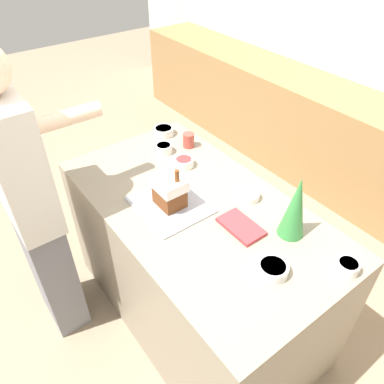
# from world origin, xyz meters

# --- Properties ---
(ground_plane) EXTENTS (12.00, 12.00, 0.00)m
(ground_plane) POSITION_xyz_m (0.00, 0.00, 0.00)
(ground_plane) COLOR gray
(back_cabinet_block) EXTENTS (6.00, 0.60, 0.88)m
(back_cabinet_block) POSITION_xyz_m (0.00, 1.87, 0.44)
(back_cabinet_block) COLOR #9E7547
(back_cabinet_block) RESTS_ON ground_plane
(kitchen_island) EXTENTS (1.60, 0.87, 0.93)m
(kitchen_island) POSITION_xyz_m (0.00, 0.00, 0.46)
(kitchen_island) COLOR gray
(kitchen_island) RESTS_ON ground_plane
(baking_tray) EXTENTS (0.39, 0.33, 0.01)m
(baking_tray) POSITION_xyz_m (-0.08, -0.11, 0.93)
(baking_tray) COLOR #9E9EA8
(baking_tray) RESTS_ON kitchen_island
(gingerbread_house) EXTENTS (0.16, 0.14, 0.23)m
(gingerbread_house) POSITION_xyz_m (-0.08, -0.11, 1.02)
(gingerbread_house) COLOR brown
(gingerbread_house) RESTS_ON baking_tray
(decorative_tree) EXTENTS (0.13, 0.13, 0.32)m
(decorative_tree) POSITION_xyz_m (0.43, 0.23, 1.09)
(decorative_tree) COLOR #33843D
(decorative_tree) RESTS_ON kitchen_island
(candy_bowl_front_corner) EXTENTS (0.10, 0.10, 0.05)m
(candy_bowl_front_corner) POSITION_xyz_m (0.73, 0.25, 0.96)
(candy_bowl_front_corner) COLOR white
(candy_bowl_front_corner) RESTS_ON kitchen_island
(candy_bowl_near_tray_right) EXTENTS (0.11, 0.11, 0.04)m
(candy_bowl_near_tray_right) POSITION_xyz_m (0.12, 0.25, 0.95)
(candy_bowl_near_tray_right) COLOR white
(candy_bowl_near_tray_right) RESTS_ON kitchen_island
(candy_bowl_far_right) EXTENTS (0.13, 0.13, 0.05)m
(candy_bowl_far_right) POSITION_xyz_m (0.54, -0.01, 0.95)
(candy_bowl_far_right) COLOR white
(candy_bowl_far_right) RESTS_ON kitchen_island
(candy_bowl_near_tray_left) EXTENTS (0.10, 0.10, 0.05)m
(candy_bowl_near_tray_left) POSITION_xyz_m (-0.53, 0.14, 0.96)
(candy_bowl_near_tray_left) COLOR white
(candy_bowl_near_tray_left) RESTS_ON kitchen_island
(candy_bowl_center_rear) EXTENTS (0.13, 0.13, 0.05)m
(candy_bowl_center_rear) POSITION_xyz_m (-0.71, 0.26, 0.96)
(candy_bowl_center_rear) COLOR silver
(candy_bowl_center_rear) RESTS_ON kitchen_island
(candy_bowl_far_left) EXTENTS (0.11, 0.11, 0.05)m
(candy_bowl_far_left) POSITION_xyz_m (-0.33, 0.16, 0.95)
(candy_bowl_far_left) COLOR white
(candy_bowl_far_left) RESTS_ON kitchen_island
(cookbook) EXTENTS (0.23, 0.13, 0.02)m
(cookbook) POSITION_xyz_m (0.26, 0.07, 0.94)
(cookbook) COLOR #B23338
(cookbook) RESTS_ON kitchen_island
(mug) EXTENTS (0.07, 0.07, 0.09)m
(mug) POSITION_xyz_m (-0.49, 0.31, 0.97)
(mug) COLOR #B24238
(mug) RESTS_ON kitchen_island
(person) EXTENTS (0.46, 0.58, 1.76)m
(person) POSITION_xyz_m (-0.51, -0.69, 0.91)
(person) COLOR slate
(person) RESTS_ON ground_plane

